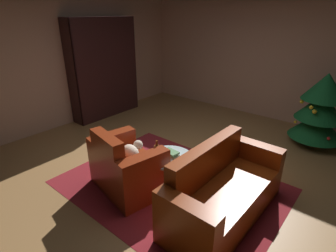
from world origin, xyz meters
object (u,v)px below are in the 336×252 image
armchair_red (126,168)px  book_stack_on_table (171,153)px  bottle_on_table (157,152)px  decorated_tree (321,109)px  bookshelf_unit (108,70)px  couch_red (223,192)px  coffee_table (169,160)px

armchair_red → book_stack_on_table: armchair_red is taller
book_stack_on_table → bottle_on_table: bottle_on_table is taller
book_stack_on_table → decorated_tree: bearing=65.0°
armchair_red → book_stack_on_table: bearing=46.4°
bookshelf_unit → decorated_tree: 4.33m
bookshelf_unit → armchair_red: bearing=-35.2°
decorated_tree → armchair_red: bearing=-118.2°
bottle_on_table → bookshelf_unit: bearing=151.8°
book_stack_on_table → decorated_tree: (1.22, 2.61, 0.17)m
bottle_on_table → couch_red: bearing=9.2°
coffee_table → book_stack_on_table: (0.00, 0.04, 0.09)m
couch_red → bookshelf_unit: bearing=159.8°
decorated_tree → bottle_on_table: bearing=-114.7°
armchair_red → decorated_tree: size_ratio=0.84×
coffee_table → decorated_tree: bearing=65.2°
bookshelf_unit → bottle_on_table: size_ratio=7.81×
coffee_table → decorated_tree: size_ratio=0.49×
coffee_table → bottle_on_table: bearing=-114.3°
couch_red → coffee_table: 0.83m
book_stack_on_table → couch_red: bearing=-3.8°
armchair_red → coffee_table: (0.41, 0.40, 0.10)m
bookshelf_unit → decorated_tree: size_ratio=1.63×
bottle_on_table → armchair_red: bearing=-145.1°
bookshelf_unit → book_stack_on_table: bearing=-24.4°
armchair_red → coffee_table: bearing=43.9°
bookshelf_unit → decorated_tree: bookshelf_unit is taller
couch_red → coffee_table: bearing=179.0°
armchair_red → couch_red: (1.23, 0.38, -0.02)m
book_stack_on_table → bottle_on_table: bearing=-110.5°
book_stack_on_table → armchair_red: bearing=-133.6°
armchair_red → decorated_tree: bearing=61.8°
couch_red → armchair_red: bearing=-162.8°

